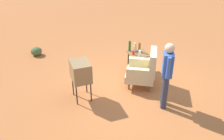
% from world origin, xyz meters
% --- Properties ---
extents(ground_plane, '(60.00, 60.00, 0.00)m').
position_xyz_m(ground_plane, '(0.00, 0.00, 0.00)').
color(ground_plane, '#AD6033').
extents(armchair, '(1.01, 1.02, 1.06)m').
position_xyz_m(armchair, '(-0.02, 0.26, 0.50)').
color(armchair, brown).
rests_on(armchair, ground).
extents(side_table, '(0.56, 0.56, 0.62)m').
position_xyz_m(side_table, '(-0.82, 0.37, 0.53)').
color(side_table, black).
rests_on(side_table, ground).
extents(tv_on_stand, '(0.64, 0.50, 1.03)m').
position_xyz_m(tv_on_stand, '(0.17, -1.46, 0.78)').
color(tv_on_stand, black).
rests_on(tv_on_stand, ground).
extents(person_standing, '(0.53, 0.34, 1.64)m').
position_xyz_m(person_standing, '(0.97, 0.42, 0.94)').
color(person_standing, '#2D3347').
rests_on(person_standing, ground).
extents(soda_can_red, '(0.07, 0.07, 0.12)m').
position_xyz_m(soda_can_red, '(-0.77, 0.21, 0.68)').
color(soda_can_red, red).
rests_on(soda_can_red, side_table).
extents(bottle_short_clear, '(0.06, 0.06, 0.20)m').
position_xyz_m(bottle_short_clear, '(-0.60, 0.34, 0.72)').
color(bottle_short_clear, silver).
rests_on(bottle_short_clear, side_table).
extents(bottle_tall_amber, '(0.07, 0.07, 0.30)m').
position_xyz_m(bottle_tall_amber, '(-0.90, 0.44, 0.77)').
color(bottle_tall_amber, brown).
rests_on(bottle_tall_amber, side_table).
extents(bottle_wine_green, '(0.07, 0.07, 0.32)m').
position_xyz_m(bottle_wine_green, '(-1.05, 0.18, 0.78)').
color(bottle_wine_green, '#1E5623').
rests_on(bottle_wine_green, side_table).
extents(flower_vase, '(0.15, 0.10, 0.27)m').
position_xyz_m(flower_vase, '(-1.02, 0.34, 0.76)').
color(flower_vase, silver).
rests_on(flower_vase, side_table).
extents(shrub_mid, '(0.38, 0.38, 0.29)m').
position_xyz_m(shrub_mid, '(-2.81, -2.66, 0.15)').
color(shrub_mid, '#475B33').
rests_on(shrub_mid, ground).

